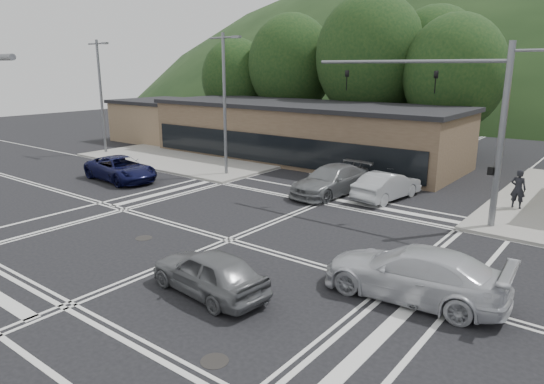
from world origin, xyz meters
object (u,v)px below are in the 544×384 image
Objects in this scene: pedestrian at (518,189)px; car_silver_east at (413,273)px; car_blue_west at (121,169)px; car_queue_b at (408,168)px; car_grey_center at (209,272)px; car_northbound at (331,180)px; car_queue_a at (387,186)px.

car_silver_east is at bearing 89.55° from pedestrian.
car_queue_b is at bearing -46.64° from car_blue_west.
pedestrian reaches higher than car_grey_center.
car_grey_center is 0.77× the size of car_northbound.
car_blue_west is at bearing 22.37° from pedestrian.
car_silver_east reaches higher than car_grey_center.
pedestrian reaches higher than car_queue_b.
car_northbound is at bearing 68.63° from car_queue_b.
car_silver_east reaches higher than car_queue_b.
car_grey_center is 16.81m from pedestrian.
pedestrian is (5.65, 15.83, 0.39)m from car_grey_center.
pedestrian is at bearing 152.73° from car_queue_b.
pedestrian reaches higher than car_blue_west.
car_queue_a is 6.35m from pedestrian.
car_blue_west is 2.81× the size of pedestrian.
car_grey_center is 13.89m from car_queue_a.
car_blue_west is at bearing -105.41° from car_silver_east.
car_queue_a is at bearing -155.44° from car_silver_east.
car_northbound reaches higher than car_queue_a.
car_queue_a is at bearing 19.63° from pedestrian.
car_silver_east is at bearing 126.30° from car_queue_a.
car_silver_east reaches higher than car_northbound.
car_queue_b is 2.25× the size of pedestrian.
pedestrian is (6.03, 1.95, 0.37)m from car_queue_a.
pedestrian is at bearing 166.48° from car_grey_center.
car_grey_center is at bearing -58.91° from car_silver_east.
car_grey_center is at bearing -111.41° from car_blue_west.
pedestrian is at bearing 23.85° from car_northbound.
car_queue_a is at bearing -62.92° from car_blue_west.
car_grey_center is 6.35m from car_silver_east.
car_northbound reaches higher than car_blue_west.
car_blue_west is 1.19× the size of car_queue_a.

